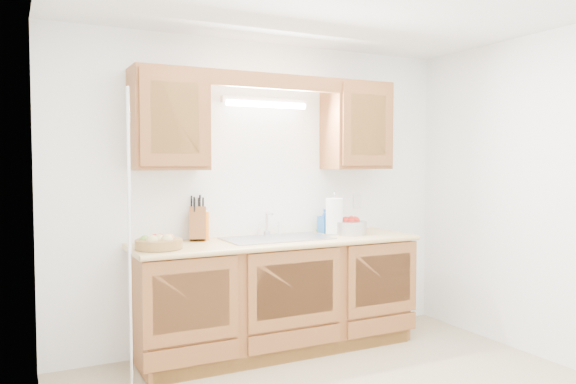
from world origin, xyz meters
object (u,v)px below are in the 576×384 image
fruit_basket (159,242)px  knife_block (198,223)px  apple_bowl (349,227)px  paper_towel (334,217)px

fruit_basket → knife_block: knife_block is taller
knife_block → apple_bowl: size_ratio=0.95×
paper_towel → apple_bowl: (0.13, -0.03, -0.09)m
fruit_basket → apple_bowl: bearing=2.8°
paper_towel → fruit_basket: bearing=-175.7°
fruit_basket → knife_block: (0.38, 0.31, 0.09)m
fruit_basket → apple_bowl: 1.64m
knife_block → paper_towel: size_ratio=1.01×
fruit_basket → paper_towel: bearing=4.3°
paper_towel → apple_bowl: size_ratio=0.95×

